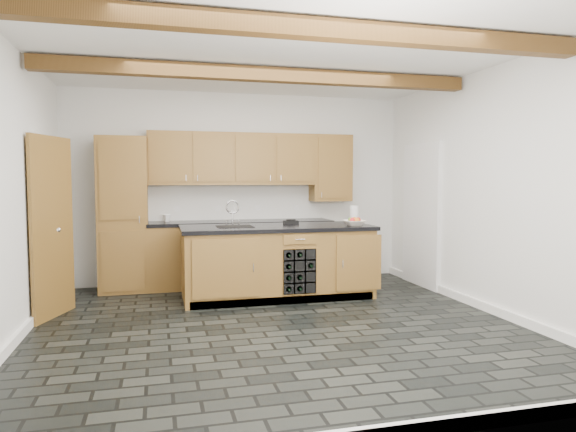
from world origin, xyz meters
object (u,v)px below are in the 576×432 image
island (278,262)px  paper_towel (354,214)px  fruit_bowl (354,223)px  kitchen_scale (291,222)px

island → paper_towel: 1.27m
fruit_bowl → paper_towel: paper_towel is taller
paper_towel → fruit_bowl: bearing=-111.2°
island → fruit_bowl: bearing=-11.8°
island → fruit_bowl: (0.97, -0.20, 0.50)m
fruit_bowl → paper_towel: bearing=68.8°
kitchen_scale → paper_towel: 0.88m
kitchen_scale → paper_towel: bearing=-4.9°
fruit_bowl → paper_towel: 0.39m
island → fruit_bowl: size_ratio=8.68×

